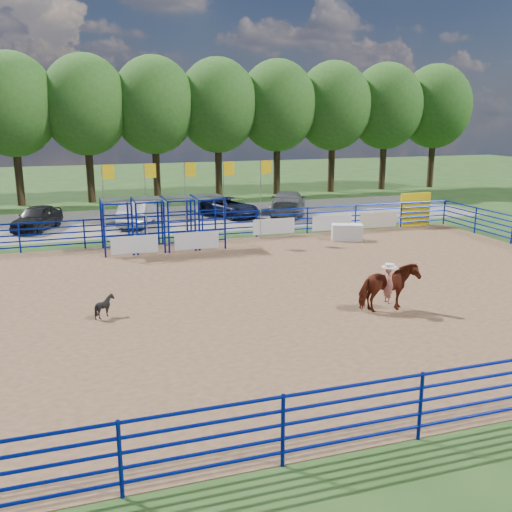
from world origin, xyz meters
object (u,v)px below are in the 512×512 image
object	(u,v)px
horse_and_rider	(388,286)
announcer_table	(347,232)
calf	(105,306)
car_a	(37,218)
car_b	(138,213)
car_c	(230,207)
car_d	(288,203)

from	to	relation	value
horse_and_rider	announcer_table	bearing A→B (deg)	70.09
announcer_table	calf	world-z (taller)	announcer_table
car_a	car_b	size ratio (longest dim) A/B	0.90
car_b	car_c	world-z (taller)	car_b
announcer_table	car_a	bearing A→B (deg)	152.69
announcer_table	horse_and_rider	bearing A→B (deg)	-109.91
car_a	car_d	world-z (taller)	car_d
car_a	car_b	bearing A→B (deg)	19.07
horse_and_rider	car_b	size ratio (longest dim) A/B	0.50
car_a	car_b	distance (m)	5.73
announcer_table	car_d	xyz separation A→B (m)	(-0.09, 8.50, 0.36)
car_a	car_d	distance (m)	15.71
car_b	car_d	world-z (taller)	car_d
horse_and_rider	car_d	world-z (taller)	horse_and_rider
announcer_table	car_d	size ratio (longest dim) A/B	0.29
horse_and_rider	car_c	size ratio (longest dim) A/B	0.52
car_a	car_b	world-z (taller)	car_b
horse_and_rider	calf	size ratio (longest dim) A/B	3.09
announcer_table	calf	xyz separation A→B (m)	(-13.02, -8.22, -0.05)
car_a	car_d	bearing A→B (deg)	23.72
horse_and_rider	car_d	distance (m)	19.47
car_c	car_d	xyz separation A→B (m)	(3.91, -0.44, 0.18)
car_d	calf	bearing A→B (deg)	76.22
car_a	horse_and_rider	bearing A→B (deg)	-35.06
car_c	horse_and_rider	bearing A→B (deg)	-114.16
announcer_table	car_b	bearing A→B (deg)	142.19
car_a	car_b	xyz separation A→B (m)	(5.72, -0.34, 0.05)
announcer_table	horse_and_rider	world-z (taller)	horse_and_rider
announcer_table	car_d	distance (m)	8.51
calf	car_b	xyz separation A→B (m)	(2.95, 16.03, 0.38)
horse_and_rider	car_c	world-z (taller)	horse_and_rider
car_c	car_a	bearing A→B (deg)	159.21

